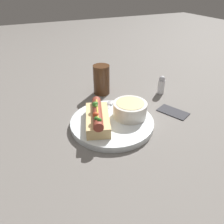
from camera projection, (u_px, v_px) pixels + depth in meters
name	position (u px, v px, depth m)	size (l,w,h in m)	color
ground_plane	(112.00, 125.00, 0.71)	(4.00, 4.00, 0.00)	slate
dinner_plate	(112.00, 123.00, 0.70)	(0.27, 0.27, 0.02)	white
hot_dog	(98.00, 118.00, 0.66)	(0.17, 0.12, 0.06)	#E5C17F
soup_bowl	(129.00, 108.00, 0.71)	(0.11, 0.11, 0.05)	silver
spoon	(108.00, 107.00, 0.76)	(0.14, 0.11, 0.01)	#B7B7BC
drinking_glass	(101.00, 80.00, 0.87)	(0.07, 0.07, 0.12)	#4C2D19
napkin	(173.00, 112.00, 0.77)	(0.12, 0.10, 0.01)	#333338
salt_shaker	(161.00, 85.00, 0.88)	(0.03, 0.03, 0.08)	silver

